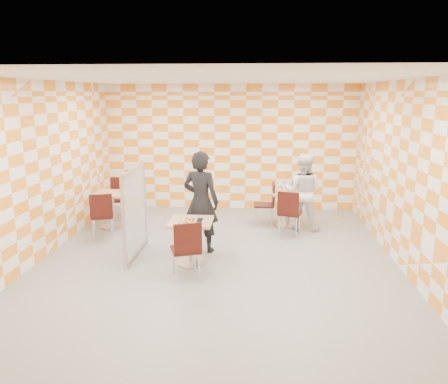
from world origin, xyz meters
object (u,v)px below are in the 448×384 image
Objects in this scene: main_table at (191,235)px; chair_empty_near at (102,212)px; chair_main_front at (187,246)px; chair_empty_far at (119,195)px; sport_bottle at (284,186)px; partition at (135,212)px; man_dark at (201,202)px; empty_table at (112,204)px; second_table at (288,203)px; chair_second_side at (268,201)px; soda_bottle at (293,186)px; chair_second_front at (289,210)px; man_white at (303,192)px.

chair_empty_near is (-1.90, 1.11, 0.04)m from main_table.
chair_empty_near is (-1.93, 1.74, 0.00)m from chair_main_front.
chair_main_front is 1.00× the size of chair_empty_far.
sport_bottle is at bearing 61.85° from chair_main_front.
main_table is 3.30m from chair_empty_far.
chair_empty_far is at bearing 113.77° from partition.
chair_empty_near is at bearing 4.00° from man_dark.
empty_table is at bearing 120.71° from partition.
sport_bottle is at bearing 55.37° from main_table.
main_table is at bearing -127.31° from second_table.
chair_second_side is 4.02× the size of soda_bottle.
man_dark reaches higher than chair_second_front.
main_table is 0.81× the size of chair_main_front.
chair_empty_near is at bearing 149.72° from main_table.
chair_empty_far is 4.02× the size of soda_bottle.
chair_empty_near is 4.62× the size of sport_bottle.
soda_bottle is at bearing 7.04° from empty_table.
chair_main_front is at bearing -87.25° from main_table.
man_white is (2.02, 2.09, 0.28)m from main_table.
partition reaches higher than chair_second_side.
main_table is 0.81× the size of chair_empty_near.
empty_table is at bearing -173.29° from chair_second_side.
chair_empty_far is 4.08m from man_white.
chair_main_front is at bearing -42.30° from partition.
chair_main_front is 1.00× the size of chair_empty_near.
partition is (-2.72, -1.25, 0.25)m from chair_second_front.
chair_main_front is 4.02× the size of soda_bottle.
partition is 6.74× the size of soda_bottle.
second_table is 0.81× the size of chair_second_front.
man_white is 7.92× the size of sport_bottle.
chair_empty_near reaches higher than main_table.
chair_second_front is 3.63m from chair_empty_near.
second_table is at bearing -20.91° from man_white.
soda_bottle is at bearing -3.49° from chair_empty_far.
soda_bottle reaches higher than sport_bottle.
man_white is at bearing 45.96° from main_table.
sport_bottle is at bearing -24.23° from man_white.
chair_empty_far is at bearing 175.20° from second_table.
chair_empty_near is 0.58× the size of man_white.
main_table is 0.64m from chair_main_front.
soda_bottle is (0.13, 0.81, 0.31)m from chair_second_front.
chair_second_front is 4.62× the size of sport_bottle.
second_table is 3.83m from chair_empty_near.
partition is (0.88, -0.79, 0.25)m from chair_empty_near.
chair_main_front is 2.60m from chair_empty_near.
sport_bottle reaches higher than chair_second_side.
man_dark is (0.09, 0.65, 0.40)m from main_table.
chair_empty_far is 0.60× the size of partition.
chair_second_side is (-0.39, 0.72, 0.00)m from chair_second_front.
main_table is 0.41× the size of man_dark.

